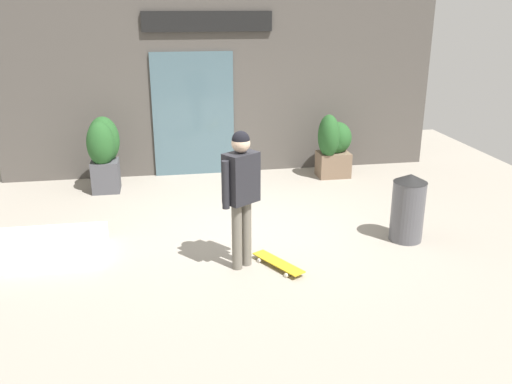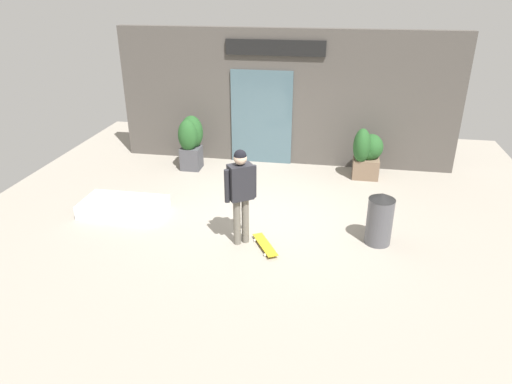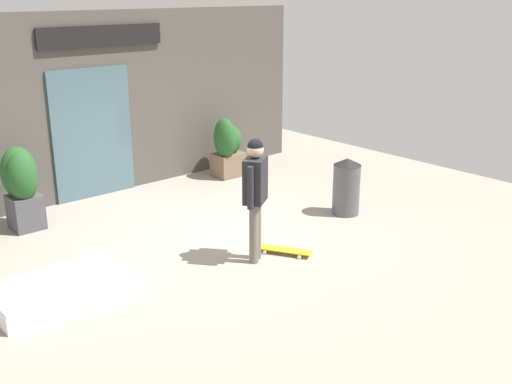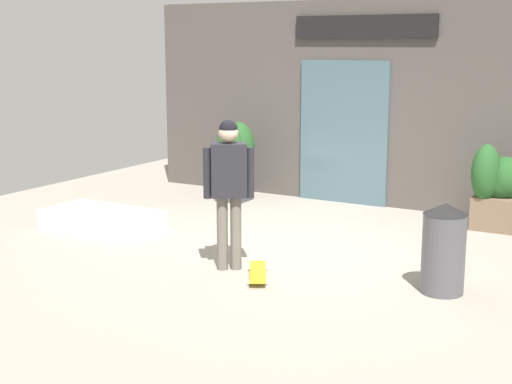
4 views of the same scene
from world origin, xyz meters
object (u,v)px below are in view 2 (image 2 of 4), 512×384
object	(u,v)px
skateboard	(265,245)
planter_box_left	(367,152)
skateboarder	(241,187)
trash_bin	(380,218)
planter_box_right	(190,138)

from	to	relation	value
skateboard	planter_box_left	distance (m)	4.12
skateboarder	trash_bin	size ratio (longest dim) A/B	1.81
planter_box_right	skateboarder	bearing A→B (deg)	-59.73
planter_box_left	trash_bin	world-z (taller)	planter_box_left
skateboard	planter_box_left	bearing A→B (deg)	123.32
skateboard	trash_bin	bearing A→B (deg)	75.57
skateboard	planter_box_right	distance (m)	4.33
planter_box_left	planter_box_right	xyz separation A→B (m)	(-4.29, -0.12, 0.14)
skateboarder	skateboard	size ratio (longest dim) A/B	2.21
planter_box_right	trash_bin	size ratio (longest dim) A/B	1.36
skateboarder	planter_box_right	distance (m)	3.94
skateboard	trash_bin	xyz separation A→B (m)	(1.98, 0.54, 0.43)
planter_box_right	trash_bin	xyz separation A→B (m)	(4.41, -2.97, -0.29)
planter_box_left	trash_bin	distance (m)	3.10
skateboard	planter_box_right	bearing A→B (deg)	-174.84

